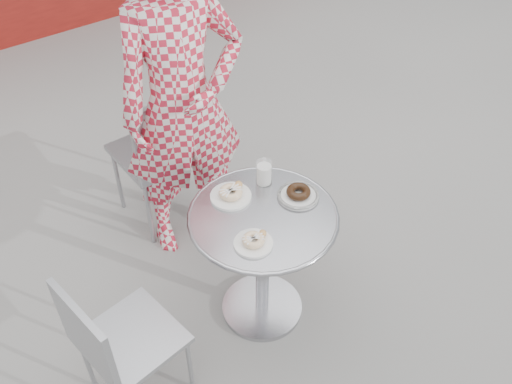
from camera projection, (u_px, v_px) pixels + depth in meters
ground at (265, 307)px, 2.99m from camera, size 60.00×60.00×0.00m
bistro_table at (263, 241)px, 2.63m from camera, size 0.68×0.68×0.69m
chair_far at (161, 177)px, 3.33m from camera, size 0.44×0.45×0.91m
chair_left at (135, 361)px, 2.48m from camera, size 0.43×0.42×0.79m
seated_person at (183, 104)px, 2.80m from camera, size 0.72×0.54×1.79m
plate_far at (231, 194)px, 2.59m from camera, size 0.19×0.19×0.05m
plate_near at (254, 241)px, 2.38m from camera, size 0.17×0.17×0.04m
plate_checker at (298, 194)px, 2.60m from camera, size 0.19×0.19×0.05m
milk_cup at (264, 173)px, 2.64m from camera, size 0.08×0.08×0.12m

